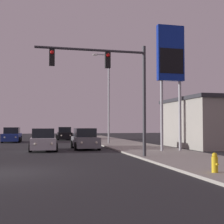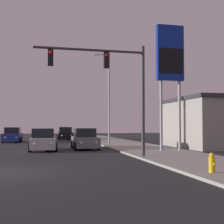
% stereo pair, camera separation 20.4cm
% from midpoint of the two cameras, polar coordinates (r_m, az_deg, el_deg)
% --- Properties ---
extents(ground_plane, '(120.00, 120.00, 0.00)m').
position_cam_midpoint_polar(ground_plane, '(13.61, -19.11, -10.46)').
color(ground_plane, '#28282B').
extents(sidewalk_right, '(5.00, 60.00, 0.12)m').
position_cam_midpoint_polar(sidewalk_right, '(24.81, 6.21, -6.73)').
color(sidewalk_right, '#9E998E').
rests_on(sidewalk_right, ground).
extents(car_silver, '(2.04, 4.32, 1.68)m').
position_cam_midpoint_polar(car_silver, '(24.37, -12.31, -5.12)').
color(car_silver, '#B7B7BC').
rests_on(car_silver, ground).
extents(car_grey, '(2.04, 4.32, 1.68)m').
position_cam_midpoint_polar(car_grey, '(25.46, -4.77, -5.04)').
color(car_grey, slate).
rests_on(car_grey, ground).
extents(car_blue, '(2.04, 4.34, 1.68)m').
position_cam_midpoint_polar(car_blue, '(37.15, -17.57, -4.11)').
color(car_blue, navy).
rests_on(car_blue, ground).
extents(car_black, '(2.04, 4.33, 1.68)m').
position_cam_midpoint_polar(car_black, '(41.68, -8.41, -3.99)').
color(car_black, black).
rests_on(car_black, ground).
extents(traffic_light_mast, '(6.42, 0.36, 6.50)m').
position_cam_midpoint_polar(traffic_light_mast, '(18.10, 0.63, 6.30)').
color(traffic_light_mast, '#38383D').
rests_on(traffic_light_mast, sidewalk_right).
extents(street_lamp, '(1.74, 0.24, 9.00)m').
position_cam_midpoint_polar(street_lamp, '(31.12, -0.61, 3.46)').
color(street_lamp, '#99999E').
rests_on(street_lamp, sidewalk_right).
extents(gas_station_sign, '(2.00, 0.42, 9.00)m').
position_cam_midpoint_polar(gas_station_sign, '(23.10, 10.81, 9.33)').
color(gas_station_sign, '#99999E').
rests_on(gas_station_sign, sidewalk_right).
extents(fire_hydrant, '(0.24, 0.34, 0.76)m').
position_cam_midpoint_polar(fire_hydrant, '(12.72, 18.25, -8.84)').
color(fire_hydrant, gold).
rests_on(fire_hydrant, sidewalk_right).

